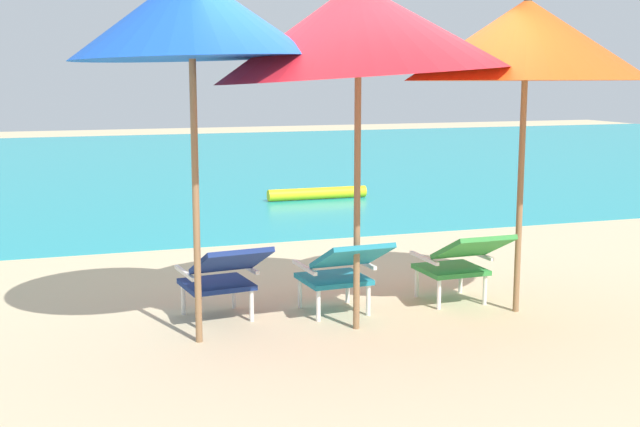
# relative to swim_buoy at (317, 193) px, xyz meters

# --- Properties ---
(ground_plane) EXTENTS (40.00, 40.00, 0.00)m
(ground_plane) POSITION_rel_swim_buoy_xyz_m (-1.82, -2.00, -0.10)
(ground_plane) COLOR #CCB78E
(ocean_band) EXTENTS (40.00, 18.00, 0.01)m
(ocean_band) POSITION_rel_swim_buoy_xyz_m (-1.82, 5.95, -0.09)
(ocean_band) COLOR teal
(ocean_band) RESTS_ON ground_plane
(swim_buoy) EXTENTS (1.60, 0.18, 0.18)m
(swim_buoy) POSITION_rel_swim_buoy_xyz_m (0.00, 0.00, 0.00)
(swim_buoy) COLOR yellow
(swim_buoy) RESTS_ON ocean_band
(lounge_chair_left) EXTENTS (0.63, 0.93, 0.68)m
(lounge_chair_left) POSITION_rel_swim_buoy_xyz_m (-2.79, -6.02, 0.31)
(lounge_chair_left) COLOR navy
(lounge_chair_left) RESTS_ON ground_plane
(lounge_chair_center) EXTENTS (0.58, 0.90, 0.68)m
(lounge_chair_center) POSITION_rel_swim_buoy_xyz_m (-1.85, -6.15, 0.31)
(lounge_chair_center) COLOR teal
(lounge_chair_center) RESTS_ON ground_plane
(lounge_chair_right) EXTENTS (0.56, 0.88, 0.68)m
(lounge_chair_right) POSITION_rel_swim_buoy_xyz_m (-0.78, -6.16, 0.31)
(lounge_chair_right) COLOR #338E3D
(lounge_chair_right) RESTS_ON ground_plane
(beach_umbrella_left) EXTENTS (2.37, 2.37, 2.69)m
(beach_umbrella_left) POSITION_rel_swim_buoy_xyz_m (-3.07, -6.41, 2.26)
(beach_umbrella_left) COLOR olive
(beach_umbrella_left) RESTS_ON ground_plane
(beach_umbrella_center) EXTENTS (2.75, 2.73, 2.69)m
(beach_umbrella_center) POSITION_rel_swim_buoy_xyz_m (-1.85, -6.48, 2.18)
(beach_umbrella_center) COLOR olive
(beach_umbrella_center) RESTS_ON ground_plane
(beach_umbrella_right) EXTENTS (2.22, 2.23, 2.55)m
(beach_umbrella_right) POSITION_rel_swim_buoy_xyz_m (-0.42, -6.46, 2.12)
(beach_umbrella_right) COLOR olive
(beach_umbrella_right) RESTS_ON ground_plane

